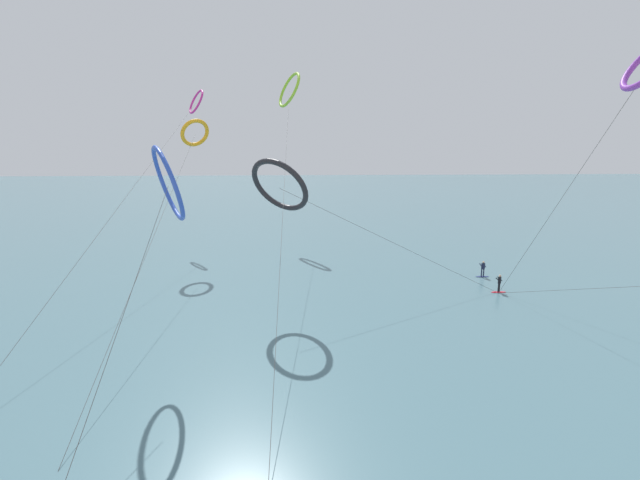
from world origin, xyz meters
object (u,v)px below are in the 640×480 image
(surfer_navy, at_px, (483,270))
(kite_cobalt, at_px, (168,184))
(surfer_crimson, at_px, (499,285))
(kite_magenta, at_px, (196,102))
(kite_amber, at_px, (195,133))
(kite_lime, at_px, (289,90))
(kite_charcoal, at_px, (280,186))

(surfer_navy, relative_size, kite_cobalt, 0.10)
(surfer_crimson, xyz_separation_m, kite_magenta, (-32.35, 25.58, 18.61))
(surfer_navy, relative_size, kite_amber, 0.05)
(kite_magenta, xyz_separation_m, kite_lime, (12.94, 1.57, 1.89))
(kite_amber, distance_m, kite_cobalt, 24.74)
(surfer_crimson, xyz_separation_m, kite_lime, (-19.41, 27.15, 20.50))
(surfer_crimson, relative_size, kite_magenta, 0.04)
(surfer_crimson, xyz_separation_m, kite_amber, (-30.13, 14.13, 14.04))
(surfer_crimson, bearing_deg, kite_amber, -72.07)
(kite_charcoal, bearing_deg, surfer_crimson, -135.49)
(surfer_crimson, height_order, kite_charcoal, kite_charcoal)
(kite_charcoal, relative_size, kite_magenta, 0.49)
(surfer_crimson, bearing_deg, surfer_navy, -144.14)
(kite_charcoal, bearing_deg, kite_cobalt, 85.78)
(kite_cobalt, bearing_deg, kite_lime, -36.68)
(kite_lime, relative_size, kite_cobalt, 3.08)
(kite_magenta, bearing_deg, kite_lime, 65.51)
(kite_amber, relative_size, kite_magenta, 0.77)
(surfer_navy, distance_m, kite_amber, 35.07)
(kite_charcoal, xyz_separation_m, kite_magenta, (-12.42, 28.27, 9.14))
(kite_charcoal, relative_size, kite_amber, 0.63)
(kite_lime, distance_m, kite_cobalt, 39.16)
(surfer_navy, distance_m, kite_charcoal, 23.78)
(kite_charcoal, bearing_deg, kite_magenta, -29.46)
(surfer_crimson, distance_m, kite_lime, 39.17)
(kite_cobalt, bearing_deg, kite_magenta, -16.52)
(kite_lime, bearing_deg, kite_magenta, -107.24)
(kite_lime, bearing_deg, surfer_navy, 17.55)
(kite_lime, xyz_separation_m, kite_cobalt, (-6.90, -37.16, -10.27))
(surfer_navy, height_order, kite_lime, kite_lime)
(surfer_navy, xyz_separation_m, kite_cobalt, (-26.90, -14.71, 10.23))
(surfer_crimson, xyz_separation_m, kite_charcoal, (-19.93, -2.69, 9.47))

